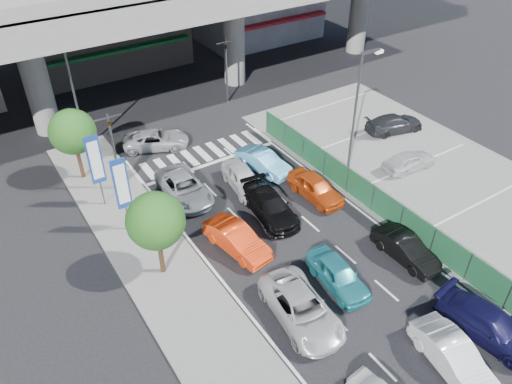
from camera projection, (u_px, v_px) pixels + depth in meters
ground at (322, 266)px, 25.56m from camera, size 120.00×120.00×0.00m
parking_lot at (437, 180)px, 31.71m from camera, size 12.00×28.00×0.06m
sidewalk_left at (164, 272)px, 25.17m from camera, size 4.00×30.00×0.12m
fence_run at (385, 208)px, 28.02m from camera, size 0.16×22.00×1.80m
traffic_light_left at (111, 134)px, 28.64m from camera, size 1.60×1.24×5.20m
traffic_light_right at (226, 55)px, 38.50m from camera, size 1.60×1.24×5.20m
street_lamp_right at (358, 104)px, 29.94m from camera, size 1.65×0.22×8.00m
street_lamp_left at (75, 84)px, 32.16m from camera, size 1.65×0.22×8.00m
signboard_near at (122, 186)px, 26.01m from camera, size 0.80×0.14×4.70m
signboard_far at (96, 162)px, 27.87m from camera, size 0.80×0.14×4.70m
tree_near at (156, 221)px, 23.20m from camera, size 2.80×2.80×4.80m
tree_far at (72, 132)px, 29.96m from camera, size 2.80×2.80×4.80m
hatch_white_back_mid at (454, 357)px, 20.39m from camera, size 2.10×4.36×1.38m
minivan_navy_back at (489, 325)px, 21.70m from camera, size 2.63×4.99×1.38m
sedan_white_mid_left at (301, 308)px, 22.45m from camera, size 2.84×5.19×1.38m
taxi_teal_mid at (338, 274)px, 24.18m from camera, size 1.88×4.04×1.34m
hatch_black_mid_right at (406, 249)px, 25.68m from camera, size 1.40×3.87×1.27m
taxi_orange_left at (237, 239)px, 26.21m from camera, size 2.17×4.37×1.38m
sedan_black_mid at (270, 206)px, 28.54m from camera, size 2.41×4.88×1.36m
taxi_orange_right at (315, 187)px, 29.97m from camera, size 1.80×4.12×1.38m
wagon_silver_front_left at (184, 187)px, 30.01m from camera, size 2.32×4.85×1.33m
sedan_white_front_mid at (243, 179)px, 30.72m from camera, size 2.13×4.22×1.38m
kei_truck_front_right at (263, 162)px, 32.31m from camera, size 2.29×4.26×1.33m
crossing_wagon_silver at (156, 140)px, 34.66m from camera, size 4.94×3.76×1.25m
parked_sedan_white at (409, 161)px, 32.38m from camera, size 3.78×1.75×1.25m
parked_sedan_dgrey at (394, 123)px, 36.42m from camera, size 4.65×2.63×1.27m
traffic_cone at (355, 182)px, 30.96m from camera, size 0.45×0.45×0.66m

